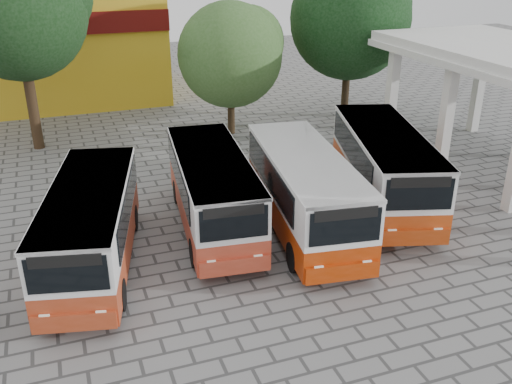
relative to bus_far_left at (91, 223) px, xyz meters
name	(u,v)px	position (x,y,z in m)	size (l,w,h in m)	color
ground	(350,271)	(7.44, -2.97, -1.55)	(90.00, 90.00, 0.00)	slate
bus_far_left	(91,223)	(0.00, 0.00, 0.00)	(3.87, 7.82, 2.68)	#A53617
bus_centre_left	(213,188)	(4.24, 1.29, 0.02)	(3.10, 7.75, 2.72)	#BD3E24
bus_centre_right	(305,188)	(7.18, 0.01, 0.09)	(3.44, 8.14, 2.84)	#A92C02
bus_far_right	(384,164)	(10.98, 1.06, 0.13)	(4.66, 8.57, 2.91)	#B83A0B
tree_left	(18,7)	(-1.48, 12.60, 5.18)	(6.57, 6.26, 9.66)	#3F2C1A
tree_middle	(231,51)	(8.25, 11.63, 2.77)	(5.61, 5.34, 6.81)	#352717
tree_right	(351,15)	(15.50, 12.50, 4.18)	(7.00, 6.67, 8.84)	#302416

